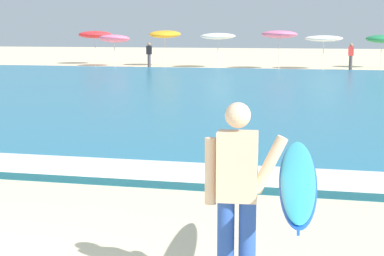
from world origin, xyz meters
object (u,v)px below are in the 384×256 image
Objects in this scene: beach_umbrella_2 at (165,34)px; beach_umbrella_6 at (382,39)px; beach_umbrella_3 at (218,36)px; beachgoer_near_row_mid at (351,56)px; surfer_with_board at (267,184)px; beachgoer_near_row_right at (149,54)px; beach_umbrella_4 at (279,34)px; beach_umbrella_0 at (95,35)px; beach_umbrella_1 at (114,39)px; beach_umbrella_5 at (324,38)px.

beach_umbrella_2 reaches higher than beach_umbrella_6.
beach_umbrella_3 is 1.40× the size of beachgoer_near_row_mid.
beachgoer_near_row_right is at bearing 109.02° from surfer_with_board.
beach_umbrella_4 is (-3.33, 33.66, 1.05)m from surfer_with_board.
beach_umbrella_2 reaches higher than beachgoer_near_row_mid.
beach_umbrella_0 is 6.00m from beachgoer_near_row_right.
beach_umbrella_3 is 3.90m from beach_umbrella_4.
beachgoer_near_row_mid is at bearing 3.57° from beachgoer_near_row_right.
beachgoer_near_row_mid is (14.98, -0.24, -0.96)m from beach_umbrella_1.
beach_umbrella_5 is at bearing -7.95° from beach_umbrella_0.
surfer_with_board is 39.79m from beach_umbrella_0.
beach_umbrella_5 is at bearing 0.24° from beach_umbrella_1.
beach_umbrella_6 is (16.83, 2.27, -0.00)m from beach_umbrella_1.
surfer_with_board is 33.84m from beach_umbrella_4.
beach_umbrella_6 is 3.25m from beachgoer_near_row_mid.
beach_umbrella_1 is at bearing -179.52° from beach_umbrella_3.
beachgoer_near_row_right is at bearing -174.35° from beach_umbrella_5.
beach_umbrella_0 is at bearing 172.05° from beach_umbrella_5.
beach_umbrella_0 is 1.45× the size of beachgoer_near_row_mid.
beach_umbrella_0 reaches higher than beach_umbrella_5.
beach_umbrella_4 is at bearing -11.41° from beach_umbrella_0.
beach_umbrella_5 is 1.93m from beachgoer_near_row_mid.
beach_umbrella_5 is at bearing -7.01° from beach_umbrella_2.
surfer_with_board reaches higher than beachgoer_near_row_mid.
beach_umbrella_5 is (6.50, -0.00, -0.12)m from beach_umbrella_3.
beachgoer_near_row_mid is 1.00× the size of beachgoer_near_row_right.
surfer_with_board is at bearing -78.08° from beach_umbrella_3.
surfer_with_board is 33.82m from beachgoer_near_row_mid.
beach_umbrella_0 is (-16.30, 36.28, 1.00)m from surfer_with_board.
beach_umbrella_2 reaches higher than beach_umbrella_5.
surfer_with_board is 1.11× the size of beach_umbrella_2.
beach_umbrella_4 is 1.50× the size of beachgoer_near_row_mid.
beach_umbrella_1 is at bearing 177.94° from beach_umbrella_4.
beach_umbrella_2 is at bearing 161.67° from beach_umbrella_3.
beach_umbrella_3 is at bearing 0.48° from beach_umbrella_1.
beach_umbrella_2 is at bearing 80.92° from beachgoer_near_row_right.
beach_umbrella_5 is 10.79m from beachgoer_near_row_right.
beach_umbrella_1 is 3.33m from beach_umbrella_2.
beach_umbrella_4 reaches higher than beach_umbrella_3.
beach_umbrella_1 is at bearing -179.76° from beach_umbrella_5.
beach_umbrella_5 is at bearing 91.18° from surfer_with_board.
beachgoer_near_row_right is at bearing -176.43° from beachgoer_near_row_mid.
beach_umbrella_6 is at bearing 85.64° from surfer_with_board.
beach_umbrella_1 is 0.93× the size of beach_umbrella_5.
beach_umbrella_6 is at bearing 3.92° from beach_umbrella_2.
beachgoer_near_row_mid is at bearing -7.44° from beach_umbrella_2.
beach_umbrella_2 reaches higher than beach_umbrella_4.
beach_umbrella_0 is 1.10× the size of beach_umbrella_6.
beach_umbrella_4 is at bearing 95.64° from surfer_with_board.
beachgoer_near_row_mid is (-1.85, -2.50, -0.96)m from beach_umbrella_6.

